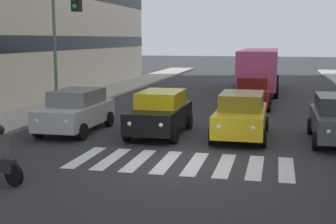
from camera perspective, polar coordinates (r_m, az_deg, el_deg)
name	(u,v)px	position (r m, az deg, el deg)	size (l,w,h in m)	color
ground_plane	(181,163)	(14.67, 1.55, -6.12)	(180.00, 180.00, 0.00)	#2D2D30
crosswalk_markings	(181,163)	(14.67, 1.55, -6.11)	(6.75, 2.80, 0.01)	silver
car_1	(241,115)	(18.39, 8.77, -0.35)	(2.02, 4.44, 1.72)	gold
car_2	(160,112)	(18.81, -0.93, -0.05)	(2.02, 4.44, 1.72)	black
car_3	(76,110)	(19.74, -10.96, 0.21)	(2.02, 4.44, 1.72)	#B2B7BC
car_row2_0	(253,92)	(26.59, 10.14, 2.42)	(2.02, 4.44, 1.72)	maroon
bus_behind_traffic	(259,66)	(34.67, 10.89, 5.47)	(2.78, 10.50, 3.00)	#DB5193
street_lamp_right	(60,18)	(24.32, -12.79, 10.95)	(2.46, 0.28, 7.73)	#4C6B56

